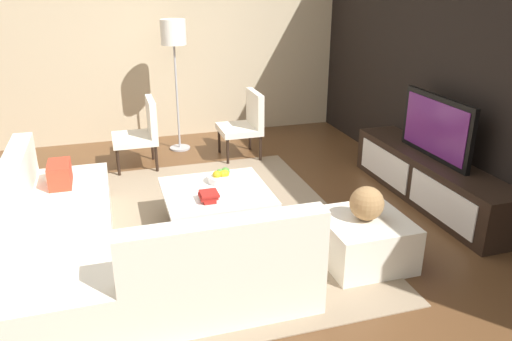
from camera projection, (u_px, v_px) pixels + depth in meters
The scene contains 15 objects.
ground_plane at pixel (209, 232), 4.75m from camera, with size 14.00×14.00×0.00m, color brown.
feature_wall_back at pixel (470, 69), 4.97m from camera, with size 6.40×0.12×2.80m, color black.
side_wall_left at pixel (173, 40), 7.13m from camera, with size 0.12×5.20×2.80m, color #C6B28E.
area_rug at pixel (207, 226), 4.84m from camera, with size 3.42×2.65×0.01m, color gray.
media_console at pixel (429, 179), 5.31m from camera, with size 2.29×0.49×0.50m.
television at pixel (436, 127), 5.10m from camera, with size 1.09×0.06×0.65m.
sectional_couch at pixel (107, 247), 3.94m from camera, with size 2.52×2.27×0.82m.
coffee_table at pixel (217, 207), 4.79m from camera, with size 0.95×0.98×0.38m.
accent_chair_near at pixel (142, 130), 6.17m from camera, with size 0.55×0.54×0.87m.
floor_lamp at pixel (174, 40), 6.45m from camera, with size 0.33×0.33×1.75m.
ottoman at pixel (363, 240), 4.20m from camera, with size 0.70×0.70×0.40m, color silver.
fruit_bowl at pixel (222, 177), 4.89m from camera, with size 0.28×0.28×0.13m.
accent_chair_far at pixel (246, 121), 6.55m from camera, with size 0.56×0.52×0.87m.
decorative_ball at pixel (367, 203), 4.07m from camera, with size 0.28×0.28×0.28m, color #997247.
book_stack at pixel (209, 196), 4.48m from camera, with size 0.20×0.17×0.08m.
Camera 1 is at (4.15, -0.80, 2.29)m, focal length 34.98 mm.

